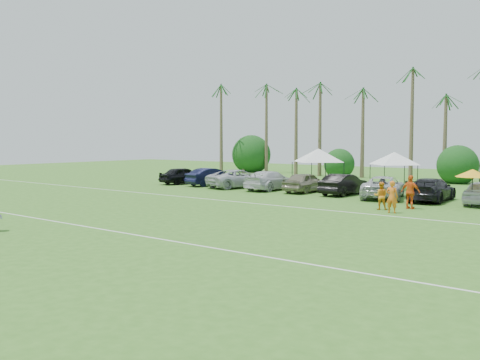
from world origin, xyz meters
The scene contains 26 objects.
ground centered at (0.00, 0.00, 0.00)m, with size 120.00×120.00×0.00m, color #396F21.
field_lines centered at (0.00, 8.00, 0.01)m, with size 80.00×12.10×0.01m.
palm_tree_0 centered at (-22.00, 38.00, 7.48)m, with size 2.40×2.40×8.90m.
palm_tree_1 centered at (-17.00, 38.00, 8.35)m, with size 2.40×2.40×9.90m.
palm_tree_2 centered at (-12.00, 38.00, 9.21)m, with size 2.40×2.40×10.90m.
palm_tree_3 centered at (-8.00, 38.00, 10.06)m, with size 2.40×2.40×11.90m.
palm_tree_4 centered at (-4.00, 38.00, 7.48)m, with size 2.40×2.40×8.90m.
palm_tree_5 centered at (0.00, 38.00, 8.35)m, with size 2.40×2.40×9.90m.
palm_tree_6 centered at (4.00, 38.00, 9.21)m, with size 2.40×2.40×10.90m.
bush_tree_0 centered at (-19.00, 39.00, 1.80)m, with size 4.00×4.00×4.00m.
bush_tree_1 centered at (-6.00, 39.00, 1.80)m, with size 4.00×4.00×4.00m.
bush_tree_2 centered at (6.00, 39.00, 1.80)m, with size 4.00×4.00×4.00m.
sideline_player_a centered at (9.11, 15.22, 0.89)m, with size 0.65×0.43×1.79m, color orange.
sideline_player_b centered at (8.06, 16.16, 0.80)m, with size 0.78×0.61×1.60m, color orange.
sideline_player_c centered at (9.27, 17.54, 0.99)m, with size 1.16×0.48×1.97m, color orange.
canopy_tent_left centered at (-1.47, 25.50, 3.28)m, with size 4.73×4.73×3.83m.
canopy_tent_right centered at (3.79, 28.45, 3.01)m, with size 4.35×4.35×3.52m.
market_umbrella centered at (11.91, 20.39, 2.05)m, with size 2.05×2.05×2.29m.
parked_car_0 centered at (-13.29, 21.82, 0.76)m, with size 1.81×4.49×1.53m, color black.
parked_car_1 centered at (-10.11, 22.05, 0.76)m, with size 1.62×4.64×1.53m, color black.
parked_car_2 centered at (-6.94, 21.88, 0.76)m, with size 2.54×5.50×1.53m, color silver.
parked_car_3 centered at (-3.77, 21.95, 0.76)m, with size 2.14×5.27×1.53m, color silver.
parked_car_4 centered at (-0.59, 22.12, 0.76)m, with size 1.81×4.49×1.53m, color gray.
parked_car_5 centered at (2.58, 22.19, 0.76)m, with size 1.62×4.64×1.53m, color black.
parked_car_6 centered at (5.75, 21.84, 0.76)m, with size 2.54×5.50×1.53m, color silver.
parked_car_7 centered at (8.93, 22.14, 0.76)m, with size 2.14×5.27×1.53m, color black.
Camera 1 is at (20.64, -12.81, 4.07)m, focal length 40.00 mm.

